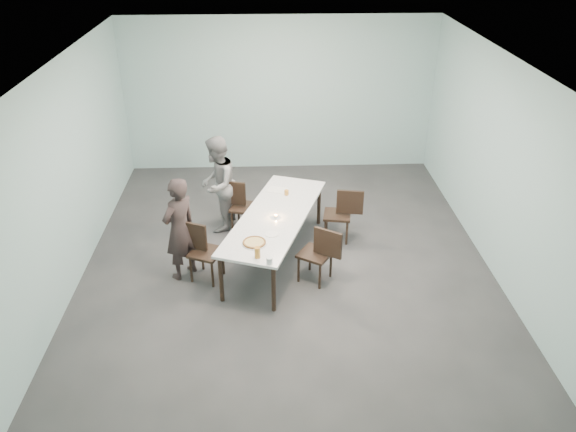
{
  "coord_description": "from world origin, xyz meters",
  "views": [
    {
      "loc": [
        -0.28,
        -7.15,
        4.73
      ],
      "look_at": [
        0.0,
        -0.44,
        1.0
      ],
      "focal_mm": 35.0,
      "sensor_mm": 36.0,
      "label": 1
    }
  ],
  "objects_px": {
    "chair_near_right": "(320,251)",
    "beer_glass": "(257,253)",
    "amber_tumbler": "(286,193)",
    "chair_far_left": "(240,203)",
    "water_tumbler": "(269,261)",
    "tealight": "(276,216)",
    "table": "(275,218)",
    "diner_near": "(180,229)",
    "side_plate": "(272,234)",
    "pizza": "(254,243)",
    "diner_far": "(217,184)",
    "chair_far_right": "(342,211)",
    "chair_near_left": "(201,247)"
  },
  "relations": [
    {
      "from": "chair_far_right",
      "to": "side_plate",
      "type": "relative_size",
      "value": 4.83
    },
    {
      "from": "table",
      "to": "water_tumbler",
      "type": "distance_m",
      "value": 1.29
    },
    {
      "from": "pizza",
      "to": "water_tumbler",
      "type": "relative_size",
      "value": 3.78
    },
    {
      "from": "side_plate",
      "to": "beer_glass",
      "type": "distance_m",
      "value": 0.61
    },
    {
      "from": "chair_far_left",
      "to": "chair_far_right",
      "type": "distance_m",
      "value": 1.66
    },
    {
      "from": "pizza",
      "to": "beer_glass",
      "type": "height_order",
      "value": "beer_glass"
    },
    {
      "from": "table",
      "to": "diner_near",
      "type": "bearing_deg",
      "value": -163.81
    },
    {
      "from": "water_tumbler",
      "to": "tealight",
      "type": "bearing_deg",
      "value": 84.86
    },
    {
      "from": "water_tumbler",
      "to": "diner_near",
      "type": "bearing_deg",
      "value": 144.42
    },
    {
      "from": "diner_near",
      "to": "pizza",
      "type": "distance_m",
      "value": 1.12
    },
    {
      "from": "diner_far",
      "to": "amber_tumbler",
      "type": "bearing_deg",
      "value": 85.09
    },
    {
      "from": "chair_near_right",
      "to": "water_tumbler",
      "type": "distance_m",
      "value": 1.01
    },
    {
      "from": "chair_far_left",
      "to": "pizza",
      "type": "xyz_separation_m",
      "value": [
        0.26,
        -1.66,
        0.27
      ]
    },
    {
      "from": "table",
      "to": "tealight",
      "type": "distance_m",
      "value": 0.12
    },
    {
      "from": "chair_far_left",
      "to": "tealight",
      "type": "xyz_separation_m",
      "value": [
        0.56,
        -0.96,
        0.27
      ]
    },
    {
      "from": "chair_far_left",
      "to": "water_tumbler",
      "type": "relative_size",
      "value": 9.67
    },
    {
      "from": "table",
      "to": "side_plate",
      "type": "bearing_deg",
      "value": -95.81
    },
    {
      "from": "tealight",
      "to": "amber_tumbler",
      "type": "relative_size",
      "value": 0.7
    },
    {
      "from": "table",
      "to": "chair_near_right",
      "type": "relative_size",
      "value": 3.16
    },
    {
      "from": "pizza",
      "to": "beer_glass",
      "type": "bearing_deg",
      "value": -82.26
    },
    {
      "from": "table",
      "to": "diner_near",
      "type": "height_order",
      "value": "diner_near"
    },
    {
      "from": "side_plate",
      "to": "tealight",
      "type": "xyz_separation_m",
      "value": [
        0.07,
        0.47,
        0.02
      ]
    },
    {
      "from": "pizza",
      "to": "water_tumbler",
      "type": "bearing_deg",
      "value": -67.86
    },
    {
      "from": "chair_near_right",
      "to": "diner_near",
      "type": "xyz_separation_m",
      "value": [
        -1.96,
        0.24,
        0.27
      ]
    },
    {
      "from": "diner_far",
      "to": "side_plate",
      "type": "height_order",
      "value": "diner_far"
    },
    {
      "from": "amber_tumbler",
      "to": "chair_far_left",
      "type": "bearing_deg",
      "value": 162.92
    },
    {
      "from": "diner_near",
      "to": "side_plate",
      "type": "relative_size",
      "value": 8.57
    },
    {
      "from": "chair_near_right",
      "to": "diner_far",
      "type": "xyz_separation_m",
      "value": [
        -1.52,
        1.6,
        0.29
      ]
    },
    {
      "from": "diner_near",
      "to": "tealight",
      "type": "height_order",
      "value": "diner_near"
    },
    {
      "from": "chair_near_left",
      "to": "chair_near_right",
      "type": "height_order",
      "value": "same"
    },
    {
      "from": "table",
      "to": "chair_near_right",
      "type": "distance_m",
      "value": 0.9
    },
    {
      "from": "chair_near_left",
      "to": "beer_glass",
      "type": "xyz_separation_m",
      "value": [
        0.81,
        -0.68,
        0.32
      ]
    },
    {
      "from": "chair_near_right",
      "to": "beer_glass",
      "type": "height_order",
      "value": "beer_glass"
    },
    {
      "from": "chair_far_left",
      "to": "diner_near",
      "type": "distance_m",
      "value": 1.51
    },
    {
      "from": "diner_near",
      "to": "amber_tumbler",
      "type": "relative_size",
      "value": 19.29
    },
    {
      "from": "chair_far_right",
      "to": "amber_tumbler",
      "type": "height_order",
      "value": "chair_far_right"
    },
    {
      "from": "pizza",
      "to": "tealight",
      "type": "distance_m",
      "value": 0.77
    },
    {
      "from": "diner_far",
      "to": "amber_tumbler",
      "type": "xyz_separation_m",
      "value": [
        1.1,
        -0.33,
        -0.01
      ]
    },
    {
      "from": "side_plate",
      "to": "tealight",
      "type": "height_order",
      "value": "tealight"
    },
    {
      "from": "pizza",
      "to": "chair_near_left",
      "type": "bearing_deg",
      "value": 156.24
    },
    {
      "from": "chair_far_left",
      "to": "diner_near",
      "type": "xyz_separation_m",
      "value": [
        -0.79,
        -1.26,
        0.27
      ]
    },
    {
      "from": "amber_tumbler",
      "to": "diner_far",
      "type": "bearing_deg",
      "value": 163.2
    },
    {
      "from": "diner_far",
      "to": "beer_glass",
      "type": "distance_m",
      "value": 2.2
    },
    {
      "from": "chair_far_left",
      "to": "tealight",
      "type": "bearing_deg",
      "value": -43.91
    },
    {
      "from": "chair_near_right",
      "to": "tealight",
      "type": "distance_m",
      "value": 0.85
    },
    {
      "from": "table",
      "to": "chair_near_right",
      "type": "xyz_separation_m",
      "value": [
        0.62,
        -0.63,
        -0.19
      ]
    },
    {
      "from": "diner_near",
      "to": "amber_tumbler",
      "type": "bearing_deg",
      "value": 164.08
    },
    {
      "from": "beer_glass",
      "to": "side_plate",
      "type": "bearing_deg",
      "value": 71.29
    },
    {
      "from": "chair_far_left",
      "to": "chair_near_right",
      "type": "distance_m",
      "value": 1.9
    },
    {
      "from": "diner_far",
      "to": "water_tumbler",
      "type": "relative_size",
      "value": 17.67
    }
  ]
}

